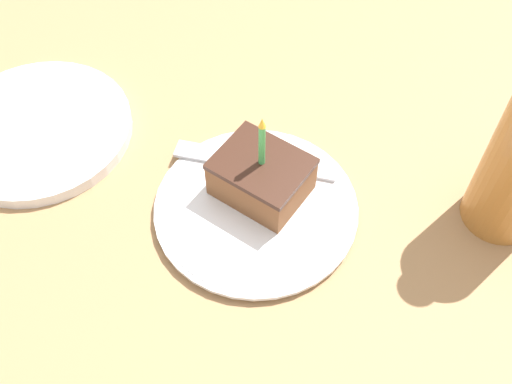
# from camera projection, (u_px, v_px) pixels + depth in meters

# --- Properties ---
(ground_plane) EXTENTS (2.40, 2.40, 0.04)m
(ground_plane) POSITION_uv_depth(u_px,v_px,m) (258.00, 235.00, 0.69)
(ground_plane) COLOR #9E754C
(ground_plane) RESTS_ON ground
(plate) EXTENTS (0.23, 0.23, 0.01)m
(plate) POSITION_uv_depth(u_px,v_px,m) (256.00, 208.00, 0.68)
(plate) COLOR silver
(plate) RESTS_ON ground_plane
(cake_slice) EXTENTS (0.08, 0.10, 0.12)m
(cake_slice) POSITION_uv_depth(u_px,v_px,m) (262.00, 176.00, 0.67)
(cake_slice) COLOR brown
(cake_slice) RESTS_ON plate
(fork) EXTENTS (0.09, 0.19, 0.01)m
(fork) POSITION_uv_depth(u_px,v_px,m) (243.00, 161.00, 0.71)
(fork) COLOR #B2B2B7
(fork) RESTS_ON plate
(side_plate) EXTENTS (0.23, 0.23, 0.02)m
(side_plate) POSITION_uv_depth(u_px,v_px,m) (38.00, 129.00, 0.75)
(side_plate) COLOR silver
(side_plate) RESTS_ON ground_plane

